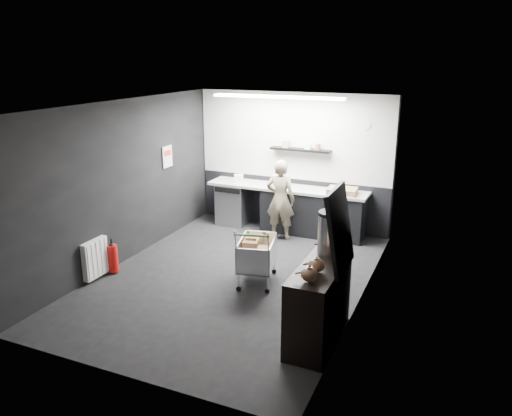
% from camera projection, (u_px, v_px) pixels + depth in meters
% --- Properties ---
extents(floor, '(5.50, 5.50, 0.00)m').
position_uv_depth(floor, '(233.00, 277.00, 7.90)').
color(floor, black).
rests_on(floor, ground).
extents(ceiling, '(5.50, 5.50, 0.00)m').
position_uv_depth(ceiling, '(231.00, 105.00, 7.10)').
color(ceiling, silver).
rests_on(ceiling, wall_back).
extents(wall_back, '(5.50, 0.00, 5.50)m').
position_uv_depth(wall_back, '(293.00, 161.00, 9.92)').
color(wall_back, black).
rests_on(wall_back, floor).
extents(wall_front, '(5.50, 0.00, 5.50)m').
position_uv_depth(wall_front, '(114.00, 263.00, 5.09)').
color(wall_front, black).
rests_on(wall_front, floor).
extents(wall_left, '(0.00, 5.50, 5.50)m').
position_uv_depth(wall_left, '(124.00, 183.00, 8.26)').
color(wall_left, black).
rests_on(wall_left, floor).
extents(wall_right, '(0.00, 5.50, 5.50)m').
position_uv_depth(wall_right, '(365.00, 212.00, 6.75)').
color(wall_right, black).
rests_on(wall_right, floor).
extents(kitchen_wall_panel, '(3.95, 0.02, 1.70)m').
position_uv_depth(kitchen_wall_panel, '(293.00, 136.00, 9.75)').
color(kitchen_wall_panel, silver).
rests_on(kitchen_wall_panel, wall_back).
extents(dado_panel, '(3.95, 0.02, 1.00)m').
position_uv_depth(dado_panel, '(291.00, 202.00, 10.15)').
color(dado_panel, black).
rests_on(dado_panel, wall_back).
extents(floating_shelf, '(1.20, 0.22, 0.04)m').
position_uv_depth(floating_shelf, '(300.00, 150.00, 9.65)').
color(floating_shelf, black).
rests_on(floating_shelf, wall_back).
extents(wall_clock, '(0.20, 0.03, 0.20)m').
position_uv_depth(wall_clock, '(365.00, 125.00, 9.12)').
color(wall_clock, white).
rests_on(wall_clock, wall_back).
extents(poster, '(0.02, 0.30, 0.40)m').
position_uv_depth(poster, '(167.00, 157.00, 9.34)').
color(poster, silver).
rests_on(poster, wall_left).
extents(poster_red_band, '(0.02, 0.22, 0.10)m').
position_uv_depth(poster_red_band, '(167.00, 153.00, 9.31)').
color(poster_red_band, red).
rests_on(poster_red_band, poster).
extents(radiator, '(0.10, 0.50, 0.60)m').
position_uv_depth(radiator, '(95.00, 258.00, 7.75)').
color(radiator, white).
rests_on(radiator, wall_left).
extents(ceiling_strip, '(2.40, 0.20, 0.04)m').
position_uv_depth(ceiling_strip, '(277.00, 97.00, 8.74)').
color(ceiling_strip, white).
rests_on(ceiling_strip, ceiling).
extents(prep_counter, '(3.20, 0.61, 0.90)m').
position_uv_depth(prep_counter, '(293.00, 209.00, 9.84)').
color(prep_counter, black).
rests_on(prep_counter, floor).
extents(person, '(0.57, 0.39, 1.53)m').
position_uv_depth(person, '(280.00, 200.00, 9.39)').
color(person, '#BBB294').
rests_on(person, floor).
extents(shopping_cart, '(0.69, 0.97, 0.95)m').
position_uv_depth(shopping_cart, '(257.00, 255.00, 7.62)').
color(shopping_cart, silver).
rests_on(shopping_cart, floor).
extents(sideboard, '(0.55, 1.30, 1.94)m').
position_uv_depth(sideboard, '(321.00, 293.00, 6.05)').
color(sideboard, black).
rests_on(sideboard, floor).
extents(fire_extinguisher, '(0.17, 0.17, 0.55)m').
position_uv_depth(fire_extinguisher, '(113.00, 257.00, 7.99)').
color(fire_extinguisher, red).
rests_on(fire_extinguisher, floor).
extents(cardboard_box, '(0.56, 0.45, 0.11)m').
position_uv_depth(cardboard_box, '(342.00, 191.00, 9.27)').
color(cardboard_box, '#9F7F55').
rests_on(cardboard_box, prep_counter).
extents(pink_tub, '(0.22, 0.22, 0.22)m').
position_uv_depth(pink_tub, '(277.00, 181.00, 9.80)').
color(pink_tub, white).
rests_on(pink_tub, prep_counter).
extents(white_container, '(0.22, 0.20, 0.16)m').
position_uv_depth(white_container, '(239.00, 179.00, 10.07)').
color(white_container, white).
rests_on(white_container, prep_counter).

